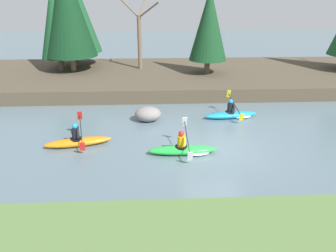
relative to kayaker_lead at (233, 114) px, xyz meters
name	(u,v)px	position (x,y,z in m)	size (l,w,h in m)	color
ground_plane	(216,147)	(-1.47, -3.35, -0.20)	(90.00, 90.00, 0.00)	slate
riverbank_far	(189,76)	(-1.47, 7.35, 0.20)	(44.00, 9.91, 0.80)	#4C4233
conifer_tree_far_left	(56,20)	(-10.51, 7.94, 4.04)	(2.43, 2.43, 5.99)	brown
conifer_tree_left	(73,10)	(-9.74, 9.95, 4.57)	(3.78, 3.78, 6.96)	brown
conifer_tree_mid_left	(67,9)	(-9.64, 7.88, 4.75)	(3.54, 3.54, 7.28)	#7A664C
conifer_tree_centre	(209,24)	(-0.33, 6.54, 3.83)	(2.51, 2.51, 5.55)	brown
bare_tree_upstream	(140,36)	(-4.91, 8.38, 2.91)	(2.75, 2.71, 4.91)	brown
kayaker_lead	(233,114)	(0.00, 0.00, 0.00)	(2.80, 2.07, 1.20)	#1993D6
kayaker_middle	(185,149)	(-2.82, -3.90, 0.00)	(2.77, 2.06, 1.20)	green
kayaker_trailing	(78,141)	(-7.21, -2.93, 0.02)	(2.79, 2.06, 1.20)	orange
boulder_midstream	(148,114)	(-4.33, -0.22, 0.17)	(1.30, 1.02, 0.73)	gray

